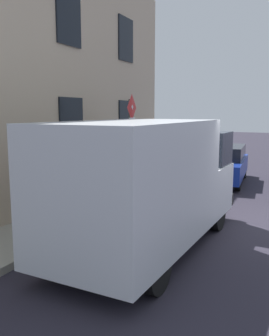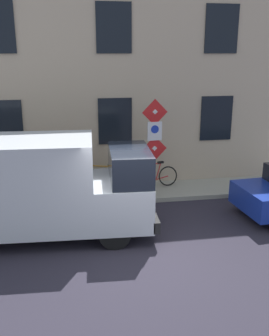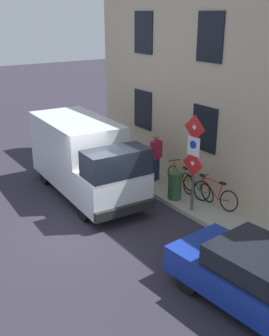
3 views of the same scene
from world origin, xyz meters
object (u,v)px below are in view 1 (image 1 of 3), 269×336
(litter_bin, at_px, (112,188))
(delivery_van, at_px, (148,182))
(bicycle_green, at_px, (95,186))
(bicycle_orange, at_px, (79,192))
(pedestrian, at_px, (62,179))
(parked_hatchback, at_px, (220,163))
(sign_post_stacked, at_px, (132,135))
(bicycle_red, at_px, (109,182))

(litter_bin, bearing_deg, delivery_van, 131.53)
(bicycle_green, distance_m, bicycle_orange, 0.83)
(pedestrian, xyz_separation_m, litter_bin, (-0.47, -1.62, -0.48))
(bicycle_green, bearing_deg, litter_bin, 73.41)
(parked_hatchback, xyz_separation_m, pedestrian, (2.36, 6.74, 0.34))
(parked_hatchback, bearing_deg, bicycle_orange, -29.04)
(parked_hatchback, bearing_deg, litter_bin, -24.62)
(sign_post_stacked, xyz_separation_m, litter_bin, (0.15, 0.96, -1.40))
(bicycle_orange, bearing_deg, delivery_van, 65.55)
(bicycle_red, relative_size, pedestrian, 1.00)
(sign_post_stacked, height_order, litter_bin, sign_post_stacked)
(pedestrian, bearing_deg, bicycle_green, 170.77)
(bicycle_red, bearing_deg, bicycle_orange, -8.15)
(delivery_van, height_order, bicycle_red, delivery_van)
(sign_post_stacked, bearing_deg, parked_hatchback, -112.81)
(bicycle_green, bearing_deg, pedestrian, 13.17)
(bicycle_red, height_order, litter_bin, litter_bin)
(parked_hatchback, distance_m, bicycle_orange, 6.22)
(bicycle_orange, bearing_deg, parked_hatchback, 163.61)
(sign_post_stacked, relative_size, litter_bin, 3.22)
(bicycle_red, relative_size, bicycle_orange, 1.00)
(sign_post_stacked, bearing_deg, delivery_van, 120.12)
(bicycle_green, relative_size, litter_bin, 1.91)
(sign_post_stacked, bearing_deg, bicycle_green, 37.87)
(bicycle_orange, bearing_deg, sign_post_stacked, 158.53)
(sign_post_stacked, distance_m, pedestrian, 2.81)
(litter_bin, bearing_deg, sign_post_stacked, -98.74)
(delivery_van, distance_m, litter_bin, 3.17)
(delivery_van, relative_size, bicycle_green, 3.16)
(bicycle_red, xyz_separation_m, pedestrian, (-0.24, 2.75, 0.56))
(delivery_van, height_order, litter_bin, delivery_van)
(parked_hatchback, bearing_deg, bicycle_red, -37.39)
(sign_post_stacked, relative_size, bicycle_green, 1.69)
(bicycle_red, bearing_deg, sign_post_stacked, 71.17)
(sign_post_stacked, distance_m, bicycle_orange, 2.27)
(bicycle_red, bearing_deg, delivery_van, 30.64)
(bicycle_green, relative_size, bicycle_orange, 1.00)
(parked_hatchback, xyz_separation_m, bicycle_green, (2.60, 4.82, -0.22))
(sign_post_stacked, bearing_deg, bicycle_red, -10.75)
(bicycle_green, bearing_deg, delivery_van, 52.63)
(bicycle_green, xyz_separation_m, bicycle_orange, (0.00, 0.83, 0.00))
(delivery_van, relative_size, bicycle_red, 3.17)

